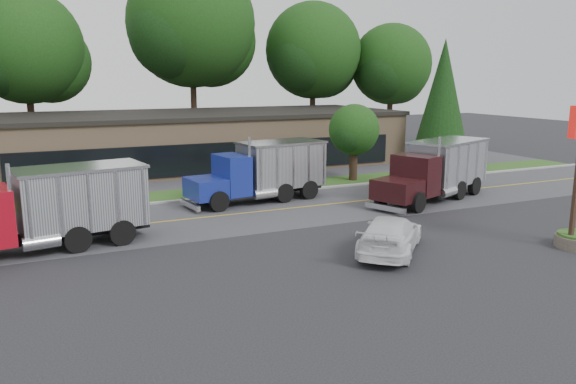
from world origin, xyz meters
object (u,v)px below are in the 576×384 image
at_px(dump_truck_maroon, 437,168).
at_px(dump_truck_blue, 265,170).
at_px(dump_truck_red, 52,206).
at_px(rally_car, 390,235).

bearing_deg(dump_truck_maroon, dump_truck_blue, -43.18).
bearing_deg(dump_truck_red, dump_truck_maroon, 174.16).
distance_m(dump_truck_maroon, rally_car, 11.35).
relative_size(dump_truck_red, dump_truck_maroon, 0.97).
bearing_deg(dump_truck_maroon, dump_truck_red, -17.85).
xyz_separation_m(dump_truck_blue, rally_car, (0.91, -11.30, -1.05)).
bearing_deg(rally_car, dump_truck_red, 17.27).
relative_size(dump_truck_blue, dump_truck_maroon, 0.91).
xyz_separation_m(dump_truck_red, rally_car, (12.47, -6.30, -1.05)).
bearing_deg(rally_car, dump_truck_maroon, -94.24).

